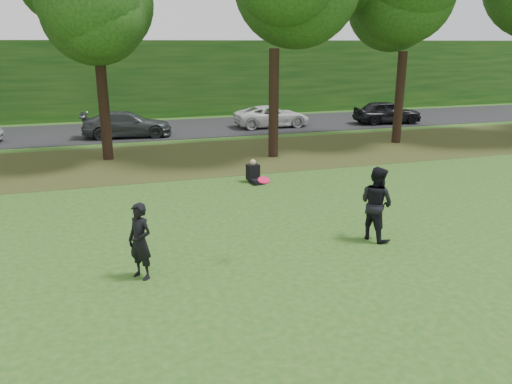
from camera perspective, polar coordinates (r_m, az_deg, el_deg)
The scene contains 9 objects.
ground at distance 10.00m, azimuth 3.61°, elevation -12.34°, with size 120.00×120.00×0.00m, color #255119.
leaf_litter at distance 21.93m, azimuth -8.58°, elevation 3.76°, with size 60.00×7.00×0.01m, color #4A371A.
street at distance 29.71m, azimuth -11.05°, elevation 7.03°, with size 70.00×7.00×0.02m, color black.
far_hedge at distance 35.37m, azimuth -12.45°, elevation 12.53°, with size 70.00×3.00×5.00m, color #134213.
player_left at distance 10.84m, azimuth -13.11°, elevation -5.51°, with size 0.61×0.40×1.67m, color black.
player_right at distance 12.96m, azimuth 13.58°, elevation -1.27°, with size 0.93×0.72×1.91m, color black.
parked_cars at distance 28.14m, azimuth -13.53°, elevation 7.75°, with size 37.27×3.61×1.41m.
frisbee at distance 10.98m, azimuth 0.91°, elevation 1.37°, with size 0.34×0.33×0.13m.
seated_person at distance 17.98m, azimuth -0.24°, elevation 2.09°, with size 0.53×0.79×0.83m.
Camera 1 is at (-3.19, -8.14, 4.85)m, focal length 35.00 mm.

